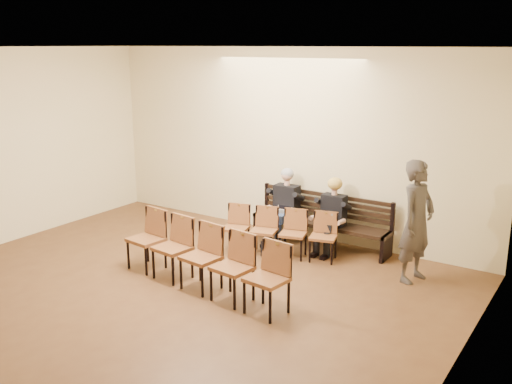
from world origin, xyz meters
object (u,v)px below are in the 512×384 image
(seated_woman, at_px, (331,218))
(passerby, at_px, (417,213))
(water_bottle, at_px, (332,225))
(bag, at_px, (274,249))
(chair_row_front, at_px, (278,233))
(bench, at_px, (320,234))
(chair_row_back, at_px, (201,258))
(seated_man, at_px, (284,206))
(laptop, at_px, (282,214))

(seated_woman, height_order, passerby, passerby)
(seated_woman, relative_size, water_bottle, 5.29)
(bag, bearing_deg, seated_woman, 50.24)
(water_bottle, bearing_deg, passerby, -7.96)
(seated_woman, bearing_deg, passerby, -16.24)
(chair_row_front, bearing_deg, seated_woman, 32.50)
(bag, xyz_separation_m, chair_row_front, (0.03, 0.10, 0.27))
(bench, distance_m, passerby, 2.19)
(bag, xyz_separation_m, chair_row_back, (-0.21, -1.72, 0.35))
(passerby, distance_m, chair_row_front, 2.41)
(seated_man, distance_m, chair_row_back, 2.54)
(bench, xyz_separation_m, passerby, (1.92, -0.60, 0.86))
(chair_row_back, bearing_deg, bench, 83.70)
(passerby, bearing_deg, bench, 86.00)
(seated_man, relative_size, bag, 3.62)
(seated_man, relative_size, passerby, 0.62)
(chair_row_front, xyz_separation_m, chair_row_back, (-0.24, -1.82, 0.08))
(passerby, relative_size, chair_row_back, 0.72)
(seated_woman, relative_size, bag, 3.24)
(passerby, bearing_deg, laptop, 95.95)
(passerby, relative_size, chair_row_front, 1.09)
(seated_woman, height_order, chair_row_back, seated_woman)
(water_bottle, distance_m, passerby, 1.60)
(laptop, bearing_deg, bench, 19.17)
(seated_woman, relative_size, chair_row_front, 0.60)
(chair_row_front, height_order, chair_row_back, chair_row_back)
(bench, distance_m, chair_row_front, 0.93)
(seated_man, xyz_separation_m, chair_row_back, (0.07, -2.53, -0.18))
(bench, distance_m, seated_man, 0.82)
(seated_woman, distance_m, bag, 1.16)
(seated_woman, height_order, chair_row_front, seated_woman)
(bag, distance_m, passerby, 2.53)
(bag, bearing_deg, passerby, 8.17)
(laptop, distance_m, chair_row_back, 2.39)
(laptop, distance_m, bag, 0.83)
(bench, xyz_separation_m, seated_woman, (0.27, -0.12, 0.37))
(laptop, distance_m, passerby, 2.64)
(chair_row_back, bearing_deg, bag, 89.77)
(laptop, bearing_deg, seated_man, 101.87)
(seated_woman, height_order, water_bottle, seated_woman)
(bench, distance_m, seated_woman, 0.48)
(bench, height_order, chair_row_back, chair_row_back)
(water_bottle, relative_size, chair_row_front, 0.11)
(laptop, bearing_deg, passerby, -10.70)
(water_bottle, xyz_separation_m, passerby, (1.50, -0.21, 0.52))
(passerby, distance_m, chair_row_back, 3.32)
(laptop, height_order, bag, laptop)
(seated_man, xyz_separation_m, chair_row_front, (0.31, -0.71, -0.26))
(bench, xyz_separation_m, laptop, (-0.64, -0.27, 0.33))
(chair_row_back, bearing_deg, laptop, 97.46)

